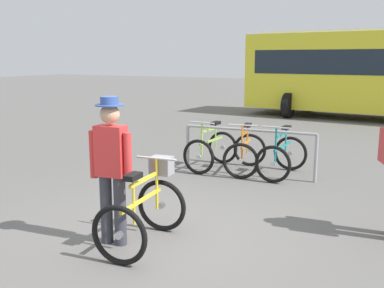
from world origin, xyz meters
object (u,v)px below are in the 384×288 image
featured_bicycle (146,207)px  person_with_featured_bike (112,165)px  racked_bike_orange (245,153)px  racked_bike_lime (211,150)px  racked_bike_teal (282,157)px

featured_bicycle → person_with_featured_bike: size_ratio=0.70×
racked_bike_orange → person_with_featured_bike: 3.87m
racked_bike_lime → racked_bike_orange: 0.70m
racked_bike_orange → racked_bike_teal: bearing=3.3°
racked_bike_orange → person_with_featured_bike: (-0.18, -3.82, 0.58)m
featured_bicycle → racked_bike_teal: bearing=81.6°
person_with_featured_bike → featured_bicycle: bearing=27.6°
featured_bicycle → person_with_featured_bike: person_with_featured_bike is taller
featured_bicycle → person_with_featured_bike: (-0.33, -0.17, 0.50)m
racked_bike_lime → featured_bicycle: bearing=-76.7°
racked_bike_lime → racked_bike_teal: bearing=3.3°
person_with_featured_bike → racked_bike_orange: bearing=87.3°
racked_bike_teal → person_with_featured_bike: person_with_featured_bike is taller
racked_bike_teal → racked_bike_orange: bearing=-176.7°
racked_bike_lime → racked_bike_orange: size_ratio=0.94×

